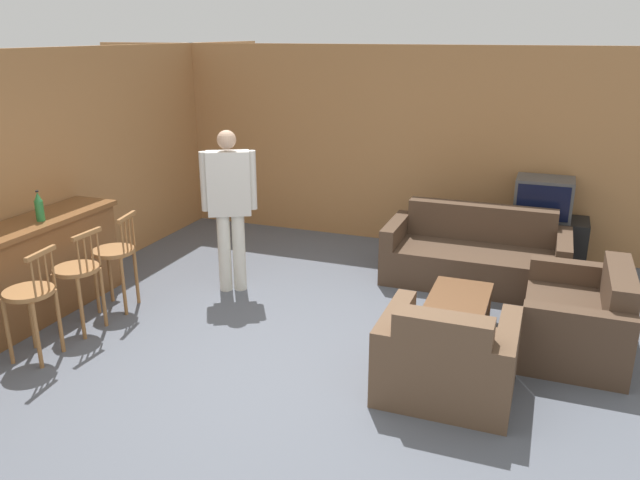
{
  "coord_description": "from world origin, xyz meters",
  "views": [
    {
      "loc": [
        1.88,
        -4.36,
        2.75
      ],
      "look_at": [
        -0.12,
        0.95,
        0.85
      ],
      "focal_mm": 35.0,
      "sensor_mm": 36.0,
      "label": 1
    }
  ],
  "objects_px": {
    "bar_chair_near": "(31,299)",
    "bar_chair_far": "(115,257)",
    "tv": "(544,198)",
    "bar_chair_mid": "(78,276)",
    "armchair_near": "(446,361)",
    "person_by_window": "(229,202)",
    "bottle": "(39,207)",
    "tv_unit": "(539,241)",
    "couch_far": "(475,257)",
    "loveseat_right": "(580,320)",
    "coffee_table": "(459,301)"
  },
  "relations": [
    {
      "from": "bar_chair_near",
      "to": "bar_chair_far",
      "type": "height_order",
      "value": "same"
    },
    {
      "from": "tv",
      "to": "bar_chair_mid",
      "type": "bearing_deg",
      "value": -139.72
    },
    {
      "from": "armchair_near",
      "to": "person_by_window",
      "type": "relative_size",
      "value": 0.58
    },
    {
      "from": "bottle",
      "to": "person_by_window",
      "type": "relative_size",
      "value": 0.17
    },
    {
      "from": "bar_chair_far",
      "to": "person_by_window",
      "type": "relative_size",
      "value": 0.57
    },
    {
      "from": "tv",
      "to": "armchair_near",
      "type": "bearing_deg",
      "value": -99.6
    },
    {
      "from": "bar_chair_mid",
      "to": "tv_unit",
      "type": "bearing_deg",
      "value": 40.31
    },
    {
      "from": "bar_chair_mid",
      "to": "couch_far",
      "type": "relative_size",
      "value": 0.51
    },
    {
      "from": "bar_chair_near",
      "to": "bar_chair_far",
      "type": "xyz_separation_m",
      "value": [
        -0.0,
        1.13,
        0.0
      ]
    },
    {
      "from": "tv_unit",
      "to": "person_by_window",
      "type": "bearing_deg",
      "value": -147.47
    },
    {
      "from": "bar_chair_near",
      "to": "couch_far",
      "type": "bearing_deg",
      "value": 43.42
    },
    {
      "from": "bar_chair_mid",
      "to": "tv_unit",
      "type": "xyz_separation_m",
      "value": [
        4.02,
        3.41,
        -0.25
      ]
    },
    {
      "from": "bar_chair_mid",
      "to": "bottle",
      "type": "xyz_separation_m",
      "value": [
        -0.54,
        0.18,
        0.57
      ]
    },
    {
      "from": "loveseat_right",
      "to": "tv",
      "type": "xyz_separation_m",
      "value": [
        -0.43,
        2.14,
        0.56
      ]
    },
    {
      "from": "loveseat_right",
      "to": "bottle",
      "type": "bearing_deg",
      "value": -167.77
    },
    {
      "from": "bar_chair_mid",
      "to": "coffee_table",
      "type": "xyz_separation_m",
      "value": [
        3.38,
        1.28,
        -0.26
      ]
    },
    {
      "from": "couch_far",
      "to": "coffee_table",
      "type": "distance_m",
      "value": 1.32
    },
    {
      "from": "armchair_near",
      "to": "person_by_window",
      "type": "xyz_separation_m",
      "value": [
        -2.59,
        1.3,
        0.71
      ]
    },
    {
      "from": "coffee_table",
      "to": "bar_chair_mid",
      "type": "bearing_deg",
      "value": -159.26
    },
    {
      "from": "couch_far",
      "to": "bar_chair_mid",
      "type": "bearing_deg",
      "value": -142.28
    },
    {
      "from": "armchair_near",
      "to": "coffee_table",
      "type": "relative_size",
      "value": 1.21
    },
    {
      "from": "bar_chair_near",
      "to": "coffee_table",
      "type": "bearing_deg",
      "value": 28.84
    },
    {
      "from": "armchair_near",
      "to": "bar_chair_mid",
      "type": "bearing_deg",
      "value": -178.35
    },
    {
      "from": "tv_unit",
      "to": "bar_chair_near",
      "type": "bearing_deg",
      "value": -135.21
    },
    {
      "from": "bar_chair_mid",
      "to": "coffee_table",
      "type": "height_order",
      "value": "bar_chair_mid"
    },
    {
      "from": "armchair_near",
      "to": "tv_unit",
      "type": "height_order",
      "value": "armchair_near"
    },
    {
      "from": "loveseat_right",
      "to": "tv",
      "type": "relative_size",
      "value": 2.04
    },
    {
      "from": "bar_chair_far",
      "to": "armchair_near",
      "type": "height_order",
      "value": "bar_chair_far"
    },
    {
      "from": "coffee_table",
      "to": "loveseat_right",
      "type": "bearing_deg",
      "value": -0.63
    },
    {
      "from": "bar_chair_near",
      "to": "tv",
      "type": "bearing_deg",
      "value": 44.77
    },
    {
      "from": "bottle",
      "to": "tv_unit",
      "type": "bearing_deg",
      "value": 35.26
    },
    {
      "from": "couch_far",
      "to": "coffee_table",
      "type": "bearing_deg",
      "value": -89.31
    },
    {
      "from": "tv",
      "to": "coffee_table",
      "type": "bearing_deg",
      "value": -106.77
    },
    {
      "from": "bar_chair_far",
      "to": "armchair_near",
      "type": "distance_m",
      "value": 3.5
    },
    {
      "from": "coffee_table",
      "to": "tv",
      "type": "distance_m",
      "value": 2.29
    },
    {
      "from": "couch_far",
      "to": "loveseat_right",
      "type": "xyz_separation_m",
      "value": [
        1.09,
        -1.34,
        -0.0
      ]
    },
    {
      "from": "tv_unit",
      "to": "person_by_window",
      "type": "distance_m",
      "value": 3.8
    },
    {
      "from": "loveseat_right",
      "to": "bottle",
      "type": "distance_m",
      "value": 5.19
    },
    {
      "from": "bar_chair_near",
      "to": "person_by_window",
      "type": "relative_size",
      "value": 0.57
    },
    {
      "from": "tv",
      "to": "person_by_window",
      "type": "bearing_deg",
      "value": -147.51
    },
    {
      "from": "coffee_table",
      "to": "tv_unit",
      "type": "height_order",
      "value": "tv_unit"
    },
    {
      "from": "loveseat_right",
      "to": "tv",
      "type": "bearing_deg",
      "value": 101.47
    },
    {
      "from": "bar_chair_mid",
      "to": "bar_chair_near",
      "type": "bearing_deg",
      "value": -90.01
    },
    {
      "from": "coffee_table",
      "to": "tv",
      "type": "xyz_separation_m",
      "value": [
        0.64,
        2.13,
        0.55
      ]
    },
    {
      "from": "bottle",
      "to": "tv",
      "type": "bearing_deg",
      "value": 35.24
    },
    {
      "from": "bar_chair_mid",
      "to": "bar_chair_far",
      "type": "height_order",
      "value": "same"
    },
    {
      "from": "bar_chair_far",
      "to": "person_by_window",
      "type": "bearing_deg",
      "value": 44.48
    },
    {
      "from": "loveseat_right",
      "to": "couch_far",
      "type": "bearing_deg",
      "value": 129.29
    },
    {
      "from": "bar_chair_near",
      "to": "bar_chair_far",
      "type": "bearing_deg",
      "value": 90.01
    },
    {
      "from": "couch_far",
      "to": "loveseat_right",
      "type": "relative_size",
      "value": 1.5
    }
  ]
}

